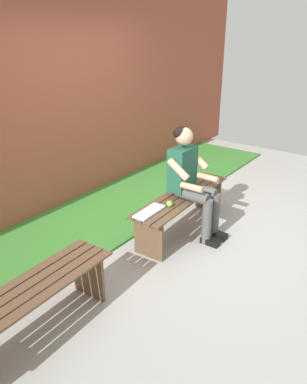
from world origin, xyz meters
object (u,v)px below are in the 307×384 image
at_px(bench_near, 182,204).
at_px(person_seated, 191,178).
at_px(apple, 170,204).
at_px(bench_far, 24,306).
at_px(book_open, 149,212).

height_order(bench_near, person_seated, person_seated).
bearing_deg(apple, bench_far, -1.70).
xyz_separation_m(person_seated, apple, (0.36, -0.05, -0.20)).
xyz_separation_m(apple, book_open, (0.25, -0.09, -0.03)).
distance_m(bench_near, book_open, 0.61).
relative_size(bench_near, book_open, 3.94).
height_order(bench_far, book_open, book_open).
bearing_deg(bench_far, person_seated, 177.37).
bearing_deg(book_open, bench_near, 174.25).
bearing_deg(book_open, person_seated, 164.92).
xyz_separation_m(bench_far, person_seated, (-2.22, 0.10, 0.35)).
distance_m(bench_far, book_open, 1.62).
bearing_deg(bench_far, book_open, -178.76).
distance_m(person_seated, apple, 0.41).
distance_m(bench_near, bench_far, 2.21).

